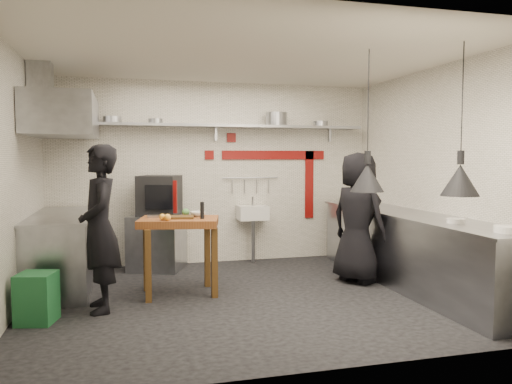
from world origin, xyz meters
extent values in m
plane|color=black|center=(0.00, 0.00, 0.00)|extent=(5.00, 5.00, 0.00)
plane|color=beige|center=(0.00, 0.00, 2.80)|extent=(5.00, 5.00, 0.00)
cube|color=silver|center=(0.00, 2.10, 1.40)|extent=(5.00, 0.04, 2.80)
cube|color=silver|center=(0.00, -2.10, 1.40)|extent=(5.00, 0.04, 2.80)
cube|color=silver|center=(-2.50, 0.00, 1.40)|extent=(0.04, 4.20, 2.80)
cube|color=silver|center=(2.50, 0.00, 1.40)|extent=(0.04, 4.20, 2.80)
cube|color=maroon|center=(0.95, 2.08, 1.68)|extent=(1.70, 0.02, 0.14)
cube|color=maroon|center=(1.55, 2.08, 1.20)|extent=(0.14, 0.02, 1.10)
cube|color=maroon|center=(0.25, 2.08, 1.95)|extent=(0.14, 0.02, 0.14)
cube|color=maroon|center=(-0.10, 2.08, 1.68)|extent=(0.14, 0.02, 0.14)
cube|color=gray|center=(0.00, 1.92, 2.12)|extent=(4.60, 0.34, 0.04)
cube|color=gray|center=(-1.90, 2.07, 2.02)|extent=(0.04, 0.06, 0.24)
cube|color=gray|center=(0.00, 2.07, 2.02)|extent=(0.04, 0.06, 0.24)
cube|color=gray|center=(1.90, 2.07, 2.02)|extent=(0.04, 0.06, 0.24)
cylinder|color=gray|center=(-1.53, 1.92, 2.19)|extent=(0.31, 0.31, 0.09)
cylinder|color=gray|center=(-0.92, 1.92, 2.18)|extent=(0.28, 0.28, 0.07)
cylinder|color=gray|center=(0.94, 1.92, 2.24)|extent=(0.34, 0.34, 0.20)
cylinder|color=gray|center=(1.68, 1.92, 2.18)|extent=(0.31, 0.31, 0.08)
cube|color=gray|center=(-0.93, 1.79, 0.40)|extent=(0.92, 0.88, 0.80)
cube|color=black|center=(-0.89, 1.77, 1.09)|extent=(0.70, 0.68, 0.58)
cube|color=maroon|center=(-0.89, 1.52, 1.09)|extent=(0.46, 0.21, 0.46)
cube|color=black|center=(-0.92, 1.45, 1.09)|extent=(0.37, 0.16, 0.34)
cube|color=silver|center=(0.55, 1.92, 0.78)|extent=(0.46, 0.34, 0.22)
cylinder|color=gray|center=(0.55, 1.92, 0.96)|extent=(0.03, 0.03, 0.14)
cylinder|color=gray|center=(0.55, 1.88, 0.34)|extent=(0.06, 0.06, 0.66)
cylinder|color=gray|center=(0.55, 2.06, 1.32)|extent=(0.90, 0.02, 0.02)
cube|color=gray|center=(2.15, 0.00, 0.45)|extent=(0.70, 3.80, 0.90)
cube|color=gray|center=(2.15, 0.00, 0.92)|extent=(0.76, 3.90, 0.03)
cylinder|color=silver|center=(2.12, -1.66, 0.96)|extent=(0.29, 0.29, 0.07)
cylinder|color=silver|center=(2.10, -0.94, 0.96)|extent=(0.22, 0.22, 0.05)
cube|color=gray|center=(-2.15, 1.05, 0.45)|extent=(0.70, 1.90, 0.90)
cube|color=gray|center=(-2.15, 1.05, 0.92)|extent=(0.76, 2.00, 0.03)
cube|color=gray|center=(-2.10, 1.05, 2.15)|extent=(0.78, 1.60, 0.50)
cube|color=gray|center=(-2.35, 1.05, 2.55)|extent=(0.28, 0.28, 0.50)
cube|color=#19572A|center=(-2.24, -0.33, 0.25)|extent=(0.41, 0.41, 0.50)
cube|color=#4C3114|center=(-0.76, 0.36, 0.93)|extent=(0.38, 0.29, 0.02)
cylinder|color=black|center=(-0.50, 0.22, 1.02)|extent=(0.06, 0.06, 0.20)
sphere|color=gold|center=(-0.96, 0.20, 0.96)|extent=(0.09, 0.09, 0.07)
sphere|color=gold|center=(-0.91, 0.15, 0.96)|extent=(0.09, 0.09, 0.08)
sphere|color=#4A853E|center=(-0.65, 0.54, 0.97)|extent=(0.12, 0.12, 0.09)
cube|color=gray|center=(-1.03, 0.50, 0.94)|extent=(0.17, 0.11, 0.03)
imported|color=silver|center=(-0.51, 0.48, 0.95)|extent=(0.24, 0.24, 0.06)
imported|color=black|center=(-1.64, -0.07, 0.89)|extent=(0.51, 0.70, 1.78)
imported|color=black|center=(1.58, 0.37, 0.85)|extent=(0.84, 0.99, 1.71)
camera|label=1|loc=(-1.37, -5.58, 1.65)|focal=35.00mm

